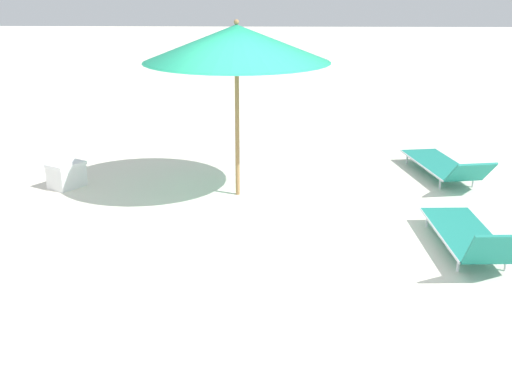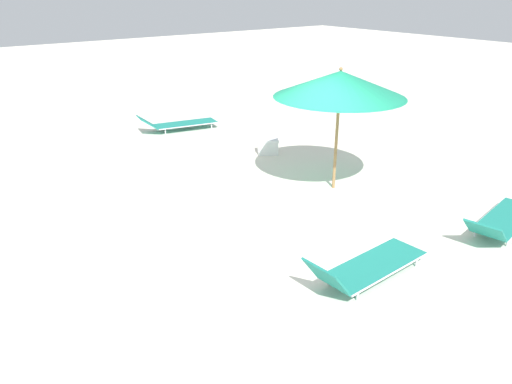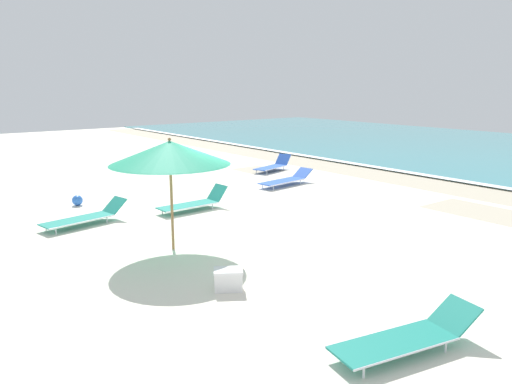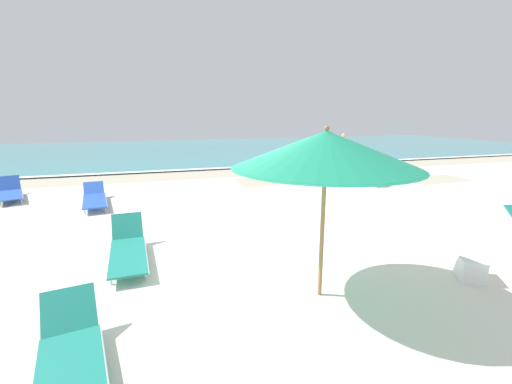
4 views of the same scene
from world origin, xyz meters
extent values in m
cube|color=silver|center=(0.00, 0.00, -0.08)|extent=(60.00, 60.00, 0.16)
cube|color=#B8AE96|center=(0.00, 9.30, 0.00)|extent=(57.00, 2.20, 0.00)
cube|color=#B8AE96|center=(-6.53, 6.20, 0.00)|extent=(1.72, 1.51, 0.00)
cube|color=#B8AE96|center=(2.78, 6.91, 0.00)|extent=(2.74, 1.78, 0.00)
cube|color=white|center=(0.00, 10.44, 0.06)|extent=(56.00, 0.44, 0.01)
cylinder|color=#9E7547|center=(0.45, -1.51, 1.06)|extent=(0.06, 0.06, 2.12)
cone|color=#1E936B|center=(0.45, -1.51, 2.12)|extent=(2.54, 2.54, 0.49)
cylinder|color=#166E50|center=(0.45, -1.51, 1.88)|extent=(2.46, 2.46, 0.01)
sphere|color=#9E7547|center=(0.45, -1.51, 2.39)|extent=(0.07, 0.07, 0.07)
cube|color=#1E8475|center=(6.07, -1.29, 0.17)|extent=(0.94, 1.83, 0.03)
cylinder|color=silver|center=(5.78, -1.23, 0.17)|extent=(0.38, 1.72, 0.03)
cylinder|color=silver|center=(6.37, -1.35, 0.17)|extent=(0.38, 1.72, 0.03)
cube|color=#1E8475|center=(6.29, -0.21, 0.34)|extent=(0.66, 0.57, 0.34)
cylinder|color=silver|center=(5.69, -1.90, 0.08)|extent=(0.03, 0.03, 0.16)
cylinder|color=silver|center=(6.19, -2.01, 0.08)|extent=(0.03, 0.03, 0.16)
cylinder|color=silver|center=(5.96, -0.57, 0.08)|extent=(0.03, 0.03, 0.16)
cylinder|color=silver|center=(6.46, -0.67, 0.08)|extent=(0.03, 0.03, 0.16)
cube|color=#1E8475|center=(-2.61, -2.57, 0.17)|extent=(0.90, 1.84, 0.03)
cylinder|color=silver|center=(-2.91, -2.62, 0.17)|extent=(0.34, 1.74, 0.03)
cylinder|color=silver|center=(-2.32, -2.51, 0.17)|extent=(0.34, 1.74, 0.03)
cube|color=#1E8475|center=(-2.80, -1.49, 0.35)|extent=(0.64, 0.53, 0.38)
cylinder|color=silver|center=(-2.74, -3.28, 0.08)|extent=(0.03, 0.03, 0.16)
cylinder|color=silver|center=(-2.24, -3.20, 0.08)|extent=(0.03, 0.03, 0.16)
cylinder|color=silver|center=(-2.98, -1.94, 0.08)|extent=(0.03, 0.03, 0.16)
cylinder|color=silver|center=(-2.48, -1.85, 0.08)|extent=(0.03, 0.03, 0.16)
cube|color=blue|center=(-5.88, 6.38, 0.17)|extent=(1.06, 1.73, 0.03)
cylinder|color=silver|center=(-6.17, 6.29, 0.17)|extent=(0.51, 1.56, 0.03)
cylinder|color=silver|center=(-5.60, 6.47, 0.17)|extent=(0.51, 1.56, 0.03)
cube|color=blue|center=(-6.18, 7.32, 0.38)|extent=(0.66, 0.53, 0.44)
cylinder|color=silver|center=(-5.94, 5.70, 0.08)|extent=(0.03, 0.03, 0.16)
cylinder|color=silver|center=(-5.45, 5.85, 0.08)|extent=(0.03, 0.03, 0.16)
cylinder|color=silver|center=(-6.32, 6.91, 0.08)|extent=(0.03, 0.03, 0.16)
cylinder|color=silver|center=(-5.83, 7.06, 0.08)|extent=(0.03, 0.03, 0.16)
cube|color=blue|center=(-3.34, 4.83, 0.17)|extent=(0.84, 1.89, 0.03)
cylinder|color=silver|center=(-3.64, 4.79, 0.17)|extent=(0.27, 1.81, 0.03)
cylinder|color=silver|center=(-3.04, 4.87, 0.17)|extent=(0.27, 1.81, 0.03)
cube|color=blue|center=(-3.49, 5.96, 0.33)|extent=(0.63, 0.55, 0.33)
cylinder|color=silver|center=(-3.50, 4.09, 0.08)|extent=(0.03, 0.03, 0.16)
cylinder|color=silver|center=(-2.99, 4.16, 0.08)|extent=(0.03, 0.03, 0.16)
cylinder|color=silver|center=(-3.69, 5.50, 0.08)|extent=(0.03, 0.03, 0.16)
cylinder|color=silver|center=(-3.18, 5.57, 0.08)|extent=(0.03, 0.03, 0.16)
cube|color=#1E8475|center=(-2.25, 0.41, 0.17)|extent=(0.67, 1.74, 0.03)
cylinder|color=silver|center=(-2.55, 0.40, 0.17)|extent=(0.10, 1.72, 0.03)
cylinder|color=silver|center=(-1.95, 0.42, 0.17)|extent=(0.10, 1.72, 0.03)
cube|color=#1E8475|center=(-2.30, 1.44, 0.39)|extent=(0.59, 0.39, 0.45)
cylinder|color=silver|center=(-2.48, -0.27, 0.08)|extent=(0.03, 0.03, 0.16)
cylinder|color=silver|center=(-1.97, -0.25, 0.08)|extent=(0.03, 0.03, 0.16)
cylinder|color=silver|center=(-2.54, 1.07, 0.08)|extent=(0.03, 0.03, 0.16)
cylinder|color=silver|center=(-2.03, 1.09, 0.08)|extent=(0.03, 0.03, 0.16)
sphere|color=blue|center=(-4.85, -1.82, 0.16)|extent=(0.31, 0.31, 0.31)
cube|color=white|center=(2.96, -1.79, 0.16)|extent=(0.55, 0.59, 0.32)
cube|color=white|center=(2.96, -1.79, 0.35)|extent=(0.57, 0.61, 0.05)
camera|label=1|loc=(-0.05, 8.11, 3.12)|focal=50.00mm
camera|label=2|loc=(-6.11, 5.48, 3.90)|focal=35.00mm
camera|label=3|loc=(9.71, -6.39, 3.51)|focal=35.00mm
camera|label=4|loc=(-1.81, -5.55, 2.57)|focal=24.00mm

